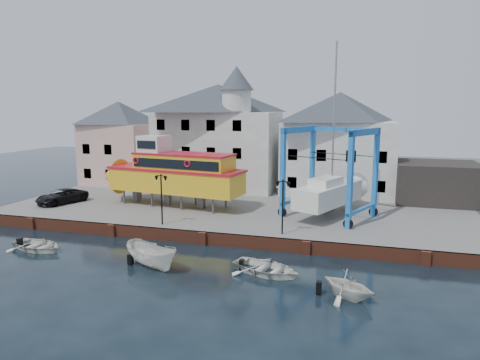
# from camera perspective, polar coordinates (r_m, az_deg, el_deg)

# --- Properties ---
(ground) EXTENTS (140.00, 140.00, 0.00)m
(ground) POSITION_cam_1_polar(r_m,az_deg,el_deg) (33.65, -4.99, -8.57)
(ground) COLOR black
(ground) RESTS_ON ground
(hardstanding) EXTENTS (44.00, 22.00, 1.00)m
(hardstanding) POSITION_cam_1_polar(r_m,az_deg,el_deg) (43.58, 0.19, -3.64)
(hardstanding) COLOR #61605D
(hardstanding) RESTS_ON ground
(quay_wall) EXTENTS (44.00, 0.47, 1.00)m
(quay_wall) POSITION_cam_1_polar(r_m,az_deg,el_deg) (33.59, -4.93, -7.71)
(quay_wall) COLOR brown
(quay_wall) RESTS_ON ground
(building_pink) EXTENTS (8.00, 7.00, 10.30)m
(building_pink) POSITION_cam_1_polar(r_m,az_deg,el_deg) (56.39, -15.73, 4.82)
(building_pink) COLOR #D9A19B
(building_pink) RESTS_ON hardstanding
(building_white_main) EXTENTS (14.00, 8.30, 14.00)m
(building_white_main) POSITION_cam_1_polar(r_m,az_deg,el_deg) (51.03, -2.82, 6.05)
(building_white_main) COLOR beige
(building_white_main) RESTS_ON hardstanding
(building_white_right) EXTENTS (12.00, 8.00, 11.20)m
(building_white_right) POSITION_cam_1_polar(r_m,az_deg,el_deg) (49.04, 13.01, 4.80)
(building_white_right) COLOR beige
(building_white_right) RESTS_ON hardstanding
(shed_dark) EXTENTS (8.00, 7.00, 4.00)m
(shed_dark) POSITION_cam_1_polar(r_m,az_deg,el_deg) (47.99, 24.71, -0.26)
(shed_dark) COLOR #262420
(shed_dark) RESTS_ON hardstanding
(lamp_post_left) EXTENTS (1.12, 0.32, 4.20)m
(lamp_post_left) POSITION_cam_1_polar(r_m,az_deg,el_deg) (35.27, -10.47, -0.85)
(lamp_post_left) COLOR black
(lamp_post_left) RESTS_ON hardstanding
(lamp_post_right) EXTENTS (1.12, 0.32, 4.20)m
(lamp_post_right) POSITION_cam_1_polar(r_m,az_deg,el_deg) (32.13, 5.73, -1.75)
(lamp_post_right) COLOR black
(lamp_post_right) RESTS_ON hardstanding
(tour_boat) EXTENTS (15.99, 5.87, 6.80)m
(tour_boat) POSITION_cam_1_polar(r_m,az_deg,el_deg) (42.39, -9.65, 0.95)
(tour_boat) COLOR #59595E
(tour_boat) RESTS_ON hardstanding
(travel_lift) EXTENTS (8.57, 10.15, 15.03)m
(travel_lift) POSITION_cam_1_polar(r_m,az_deg,el_deg) (39.03, 12.34, -0.92)
(travel_lift) COLOR blue
(travel_lift) RESTS_ON hardstanding
(van) EXTENTS (3.85, 5.56, 1.41)m
(van) POSITION_cam_1_polar(r_m,az_deg,el_deg) (46.54, -22.67, -2.02)
(van) COLOR black
(van) RESTS_ON hardstanding
(motorboat_a) EXTENTS (5.02, 3.66, 1.82)m
(motorboat_a) POSITION_cam_1_polar(r_m,az_deg,el_deg) (29.60, -11.64, -11.31)
(motorboat_a) COLOR white
(motorboat_a) RESTS_ON ground
(motorboat_b) EXTENTS (5.39, 4.55, 0.95)m
(motorboat_b) POSITION_cam_1_polar(r_m,az_deg,el_deg) (28.06, 3.47, -12.31)
(motorboat_b) COLOR white
(motorboat_b) RESTS_ON ground
(motorboat_c) EXTENTS (4.21, 4.07, 1.70)m
(motorboat_c) POSITION_cam_1_polar(r_m,az_deg,el_deg) (25.47, 14.15, -14.96)
(motorboat_c) COLOR white
(motorboat_c) RESTS_ON ground
(motorboat_d) EXTENTS (4.82, 3.80, 0.90)m
(motorboat_d) POSITION_cam_1_polar(r_m,az_deg,el_deg) (35.74, -25.35, -8.39)
(motorboat_d) COLOR white
(motorboat_d) RESTS_ON ground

